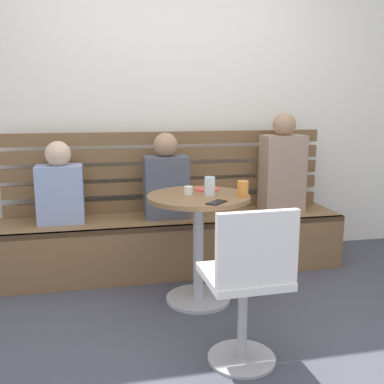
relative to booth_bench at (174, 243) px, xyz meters
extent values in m
plane|color=#42424C|center=(0.00, -1.20, -0.22)|extent=(8.00, 8.00, 0.00)
cube|color=white|center=(0.00, 0.44, 1.23)|extent=(5.20, 0.10, 2.90)
cube|color=brown|center=(0.00, 0.00, 0.00)|extent=(2.70, 0.52, 0.44)
cube|color=brown|center=(0.00, -0.24, 0.20)|extent=(2.70, 0.04, 0.04)
cube|color=brown|center=(0.00, 0.24, 0.27)|extent=(2.65, 0.04, 0.10)
cube|color=brown|center=(0.00, 0.24, 0.42)|extent=(2.65, 0.04, 0.10)
cube|color=brown|center=(0.00, 0.24, 0.56)|extent=(2.65, 0.04, 0.10)
cube|color=brown|center=(0.00, 0.24, 0.69)|extent=(2.65, 0.04, 0.10)
cube|color=brown|center=(0.00, 0.24, 0.83)|extent=(2.65, 0.04, 0.10)
cylinder|color=#ADADB2|center=(0.06, -0.60, -0.21)|extent=(0.44, 0.44, 0.02)
cylinder|color=#ADADB2|center=(0.06, -0.60, 0.15)|extent=(0.07, 0.07, 0.69)
cylinder|color=brown|center=(0.06, -0.60, 0.50)|extent=(0.68, 0.68, 0.03)
cylinder|color=#ADADB2|center=(0.12, -1.35, -0.21)|extent=(0.36, 0.36, 0.02)
cylinder|color=#ADADB2|center=(0.12, -1.35, 0.00)|extent=(0.05, 0.05, 0.45)
cube|color=white|center=(0.12, -1.35, 0.25)|extent=(0.41, 0.41, 0.04)
cube|color=white|center=(0.13, -1.52, 0.45)|extent=(0.40, 0.05, 0.36)
cube|color=#9E7F6B|center=(0.92, 0.02, 0.54)|extent=(0.34, 0.22, 0.64)
sphere|color=#A37A5B|center=(0.92, 0.02, 0.94)|extent=(0.19, 0.19, 0.19)
cube|color=#8C9EC6|center=(-0.86, 0.04, 0.44)|extent=(0.34, 0.22, 0.44)
sphere|color=#DBB293|center=(-0.86, 0.04, 0.74)|extent=(0.19, 0.19, 0.19)
cube|color=#4C515B|center=(-0.06, 0.02, 0.46)|extent=(0.34, 0.22, 0.49)
sphere|color=#A37A5B|center=(-0.06, 0.02, 0.79)|extent=(0.19, 0.19, 0.19)
cylinder|color=silver|center=(0.13, -0.61, 0.58)|extent=(0.07, 0.07, 0.12)
cylinder|color=silver|center=(0.00, -0.57, 0.55)|extent=(0.06, 0.06, 0.05)
cylinder|color=orange|center=(0.33, -0.69, 0.57)|extent=(0.07, 0.07, 0.10)
cylinder|color=#DB4C42|center=(0.16, -0.44, 0.52)|extent=(0.17, 0.17, 0.01)
cube|color=black|center=(0.11, -0.85, 0.52)|extent=(0.15, 0.15, 0.01)
camera|label=1|loc=(-0.58, -3.37, 1.11)|focal=41.37mm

